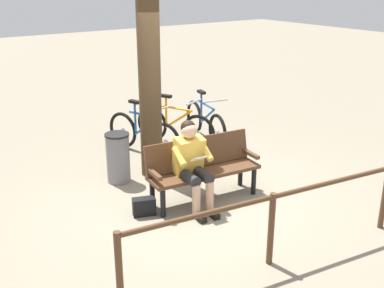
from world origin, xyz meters
TOP-DOWN VIEW (x-y plane):
  - ground_plane at (0.00, 0.00)m, footprint 40.00×40.00m
  - bench at (-0.10, -0.12)m, footprint 1.65×0.67m
  - person_reading at (0.16, 0.02)m, footprint 0.52×0.80m
  - handbag at (0.82, -0.15)m, footprint 0.33×0.24m
  - tree_trunk at (0.02, -1.26)m, footprint 0.34×0.34m
  - litter_bin at (0.59, -1.31)m, footprint 0.37×0.37m
  - bicycle_red at (-1.61, -2.03)m, footprint 0.52×1.66m
  - bicycle_orange at (-1.00, -2.17)m, footprint 0.76×1.56m
  - bicycle_silver at (-0.32, -2.13)m, footprint 0.63×1.62m
  - railing_fence at (0.25, 1.61)m, footprint 3.45×0.56m

SIDE VIEW (x-z plane):
  - ground_plane at x=0.00m, z-range 0.00..0.00m
  - handbag at x=0.82m, z-range 0.00..0.24m
  - bicycle_red at x=-1.61m, z-range -0.11..0.83m
  - bicycle_orange at x=-1.00m, z-range -0.11..0.83m
  - bicycle_silver at x=-0.32m, z-range -0.11..0.83m
  - litter_bin at x=0.59m, z-range 0.00..0.77m
  - bench at x=-0.10m, z-range 0.07..0.94m
  - railing_fence at x=0.25m, z-range 0.18..1.03m
  - person_reading at x=0.16m, z-range 0.06..1.27m
  - tree_trunk at x=0.02m, z-range 0.00..3.20m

